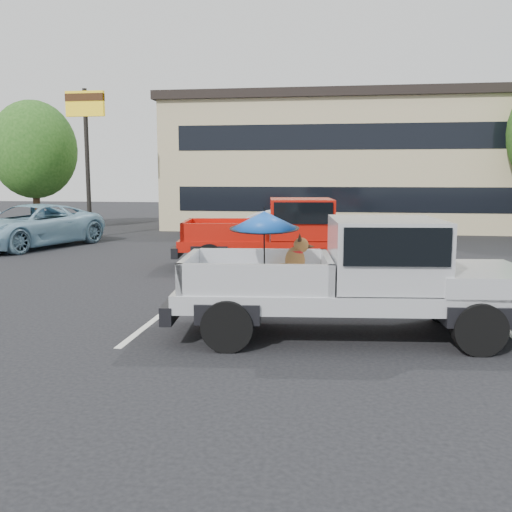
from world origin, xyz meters
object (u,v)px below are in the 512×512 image
(silver_sedan, at_px, (300,232))
(red_pickup, at_px, (295,230))
(motel_sign, at_px, (86,123))
(blue_suv, at_px, (30,226))
(tree_left, at_px, (34,150))
(tree_back, at_px, (450,140))
(silver_pickup, at_px, (369,271))

(silver_sedan, bearing_deg, red_pickup, -165.47)
(motel_sign, xyz_separation_m, silver_sedan, (8.96, -3.79, -3.92))
(red_pickup, height_order, blue_suv, red_pickup)
(motel_sign, height_order, blue_suv, motel_sign)
(motel_sign, xyz_separation_m, tree_left, (-4.00, 3.00, -0.92))
(tree_back, xyz_separation_m, silver_sedan, (-7.04, -13.79, -3.68))
(tree_back, bearing_deg, blue_suv, -140.97)
(silver_pickup, distance_m, red_pickup, 6.84)
(tree_back, height_order, silver_pickup, tree_back)
(blue_suv, bearing_deg, motel_sign, 96.72)
(tree_left, bearing_deg, silver_pickup, -47.86)
(motel_sign, distance_m, blue_suv, 5.27)
(tree_left, xyz_separation_m, tree_back, (20.00, 7.00, 0.68))
(silver_pickup, bearing_deg, tree_left, 126.54)
(silver_pickup, bearing_deg, silver_sedan, 94.80)
(motel_sign, bearing_deg, tree_back, 32.01)
(tree_back, height_order, silver_sedan, tree_back)
(motel_sign, distance_m, tree_left, 5.08)
(silver_sedan, bearing_deg, motel_sign, 80.72)
(tree_back, distance_m, red_pickup, 18.34)
(tree_left, height_order, silver_sedan, tree_left)
(tree_left, xyz_separation_m, silver_pickup, (14.69, -16.24, -2.68))
(tree_back, bearing_deg, tree_left, -160.71)
(motel_sign, relative_size, blue_suv, 1.09)
(motel_sign, distance_m, red_pickup, 11.74)
(red_pickup, height_order, silver_sedan, red_pickup)
(motel_sign, bearing_deg, tree_left, 143.13)
(silver_pickup, xyz_separation_m, blue_suv, (-11.34, 9.74, -0.29))
(tree_left, relative_size, silver_sedan, 1.35)
(tree_back, relative_size, silver_pickup, 1.21)
(tree_left, distance_m, silver_pickup, 22.06)
(motel_sign, height_order, silver_sedan, motel_sign)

